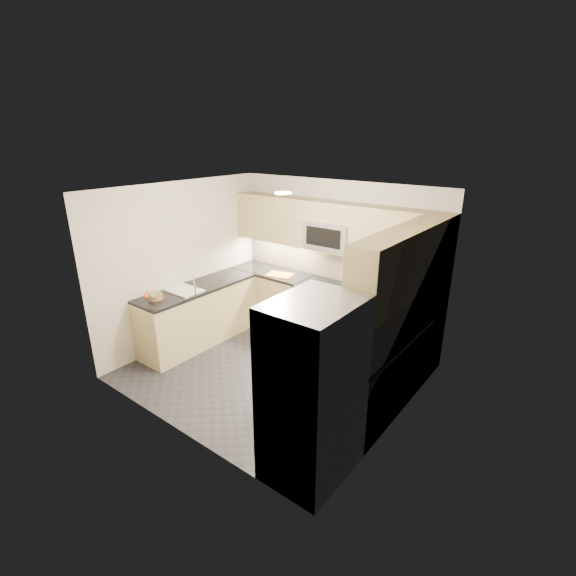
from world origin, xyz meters
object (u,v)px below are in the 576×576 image
(microwave, at_px, (330,235))
(refrigerator, at_px, (313,391))
(gas_range, at_px, (323,313))
(cutting_board, at_px, (280,275))
(utensil_bowl, at_px, (426,305))
(fruit_basket, at_px, (155,296))

(microwave, height_order, refrigerator, microwave)
(microwave, relative_size, refrigerator, 0.42)
(gas_range, distance_m, cutting_board, 0.97)
(utensil_bowl, bearing_deg, refrigerator, -94.01)
(gas_range, distance_m, microwave, 1.25)
(microwave, xyz_separation_m, refrigerator, (1.45, -2.55, -0.80))
(gas_range, distance_m, refrigerator, 2.86)
(gas_range, height_order, fruit_basket, fruit_basket)
(refrigerator, distance_m, cutting_board, 3.28)
(utensil_bowl, bearing_deg, cutting_board, -178.76)
(cutting_board, bearing_deg, microwave, 13.42)
(microwave, distance_m, fruit_basket, 2.72)
(gas_range, height_order, utensil_bowl, utensil_bowl)
(fruit_basket, bearing_deg, cutting_board, 68.98)
(refrigerator, distance_m, fruit_basket, 3.05)
(gas_range, height_order, microwave, microwave)
(microwave, bearing_deg, fruit_basket, -126.59)
(gas_range, bearing_deg, fruit_basket, -128.28)
(refrigerator, distance_m, utensil_bowl, 2.41)
(fruit_basket, bearing_deg, refrigerator, -8.41)
(utensil_bowl, distance_m, cutting_board, 2.45)
(microwave, xyz_separation_m, utensil_bowl, (1.62, -0.15, -0.69))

